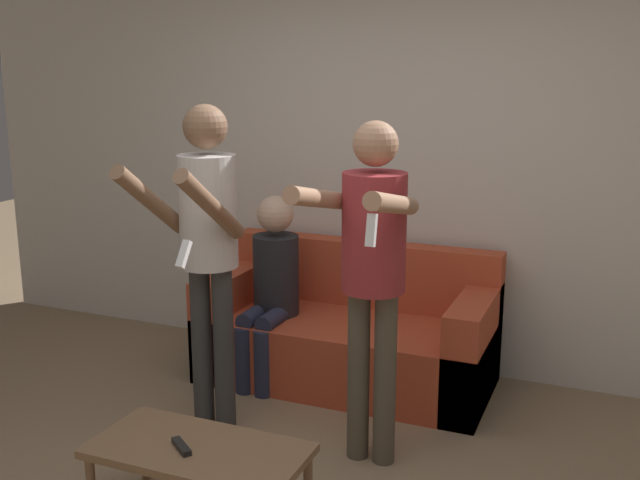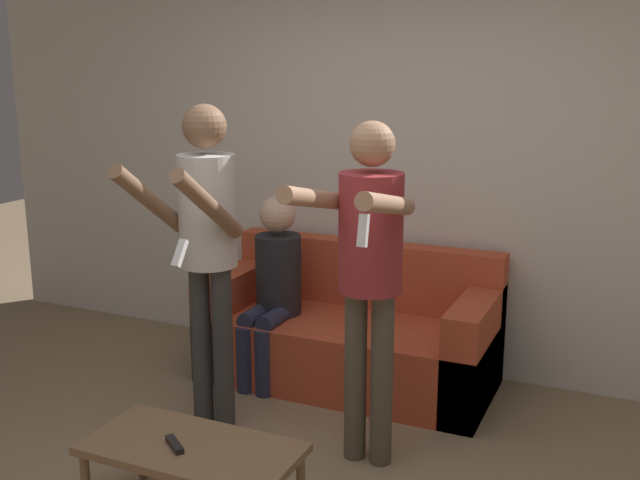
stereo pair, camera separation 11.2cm
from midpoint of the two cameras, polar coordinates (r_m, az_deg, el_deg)
The scene contains 7 objects.
wall_back at distance 4.78m, azimuth 6.92°, elevation 6.13°, with size 6.40×0.06×2.70m.
couch at distance 4.69m, azimuth 3.01°, elevation -7.33°, with size 1.77×0.80×0.83m.
person_standing_left at distance 3.89m, azimuth -7.87°, elevation 0.49°, with size 0.42×0.70×1.74m.
person_standing_right at distance 3.51m, azimuth 4.65°, elevation -1.30°, with size 0.42×0.73×1.69m.
person_seated at distance 4.61m, azimuth -2.86°, elevation -3.15°, with size 0.28×0.52×1.16m.
coffee_table at distance 3.33m, azimuth -8.74°, elevation -15.80°, with size 0.92×0.46×0.36m.
remote_on_table at distance 3.30m, azimuth -10.03°, elevation -15.09°, with size 0.14×0.12×0.02m.
Camera 2 is at (1.47, -2.42, 1.93)m, focal length 42.00 mm.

